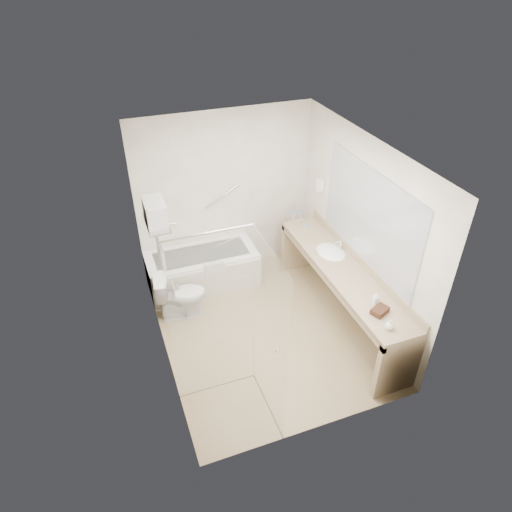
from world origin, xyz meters
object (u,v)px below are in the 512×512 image
object	(u,v)px
bathtub	(203,269)
vanity_counter	(342,282)
toilet	(181,295)
amenity_basket	(380,311)
water_bottle_left	(305,231)

from	to	relation	value
bathtub	vanity_counter	size ratio (longest dim) A/B	0.59
bathtub	toilet	world-z (taller)	toilet
amenity_basket	vanity_counter	bearing A→B (deg)	87.48
bathtub	toilet	distance (m)	0.73
water_bottle_left	vanity_counter	bearing A→B (deg)	-81.83
vanity_counter	toilet	xyz separation A→B (m)	(-1.97, 0.82, -0.30)
bathtub	water_bottle_left	world-z (taller)	water_bottle_left
toilet	water_bottle_left	distance (m)	1.95
bathtub	vanity_counter	bearing A→B (deg)	-42.35
toilet	vanity_counter	bearing A→B (deg)	-106.49
vanity_counter	water_bottle_left	world-z (taller)	water_bottle_left
toilet	water_bottle_left	bearing A→B (deg)	-82.28
vanity_counter	bathtub	bearing A→B (deg)	137.65
amenity_basket	water_bottle_left	bearing A→B (deg)	92.81
bathtub	toilet	xyz separation A→B (m)	(-0.45, -0.57, 0.06)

